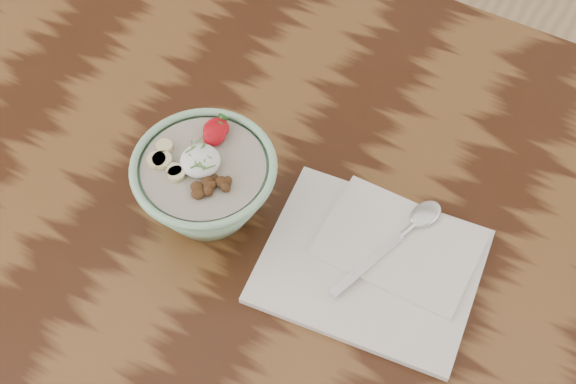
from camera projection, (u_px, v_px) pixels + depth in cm
name	position (u px, v px, depth cm)	size (l,w,h in cm)	color
table	(294.00, 250.00, 107.69)	(160.00, 90.00, 75.00)	#371A0D
breakfast_bowl	(206.00, 183.00, 95.44)	(17.20, 17.20, 11.45)	#97CBA3
napkin	(376.00, 261.00, 95.51)	(27.04, 22.72, 1.55)	white
spoon	(411.00, 226.00, 96.67)	(7.99, 17.99, 0.96)	silver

